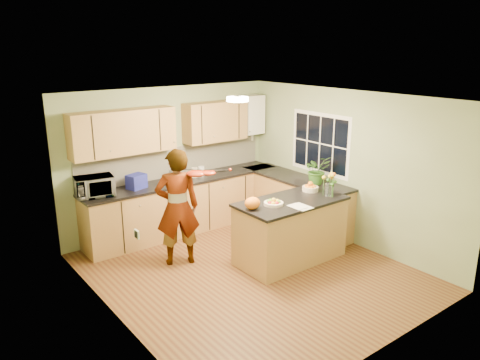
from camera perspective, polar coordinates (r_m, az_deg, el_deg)
floor at (r=6.91m, az=1.26°, el=-11.14°), size 4.50×4.50×0.00m
ceiling at (r=6.17m, az=1.41°, el=9.94°), size 4.00×4.50×0.02m
wall_back at (r=8.24m, az=-8.52°, el=2.53°), size 4.00×0.02×2.50m
wall_front at (r=4.99m, az=17.85°, el=-7.28°), size 4.00×0.02×2.50m
wall_left at (r=5.47m, az=-15.29°, el=-4.96°), size 0.02×4.50×2.50m
wall_right at (r=7.80m, az=12.88°, el=1.51°), size 0.02×4.50×2.50m
back_counter at (r=8.26m, az=-6.67°, el=-3.01°), size 3.64×0.62×0.94m
right_counter at (r=8.35m, az=6.75°, el=-2.78°), size 0.62×2.24×0.94m
splashback at (r=8.29m, az=-7.85°, el=2.28°), size 3.60×0.02×0.52m
upper_cabinets at (r=7.89m, az=-9.21°, el=6.35°), size 3.20×0.34×0.70m
boiler at (r=8.92m, az=1.47°, el=7.98°), size 0.40×0.30×0.86m
window_right at (r=8.11m, az=9.73°, el=4.42°), size 0.01×1.30×1.05m
light_switch at (r=4.95m, az=-12.48°, el=-6.46°), size 0.02×0.09×0.09m
ceiling_lamp at (r=6.41m, az=-0.30°, el=9.83°), size 0.30×0.30×0.07m
peninsula_island at (r=7.13m, az=6.15°, el=-6.09°), size 1.67×0.85×0.96m
fruit_dish at (r=6.73m, az=4.11°, el=-2.73°), size 0.28×0.28×0.10m
orange_bowl at (r=7.42m, az=8.57°, el=-0.87°), size 0.25×0.25×0.15m
flower_vase at (r=7.17m, az=10.81°, el=0.35°), size 0.24×0.24×0.44m
orange_bag at (r=6.53m, az=1.53°, el=-2.84°), size 0.24×0.21×0.17m
papers at (r=6.69m, az=7.42°, el=-3.23°), size 0.23×0.31×0.01m
violinist at (r=6.91m, az=-7.63°, el=-3.32°), size 0.75×0.64×1.76m
violin at (r=6.67m, az=-5.37°, el=0.79°), size 0.70×0.61×0.18m
microwave at (r=7.44m, az=-17.34°, el=-0.76°), size 0.62×0.48×0.31m
blue_box at (r=7.69m, az=-12.51°, el=-0.17°), size 0.34×0.29×0.23m
kettle at (r=8.00m, az=-8.17°, el=0.66°), size 0.14×0.14×0.27m
jar_cream at (r=8.19m, az=-5.58°, el=0.92°), size 0.14×0.14×0.17m
jar_white at (r=8.27m, az=-4.74°, el=1.08°), size 0.14×0.14×0.17m
potted_plant at (r=7.83m, az=9.35°, el=1.23°), size 0.50×0.46×0.48m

